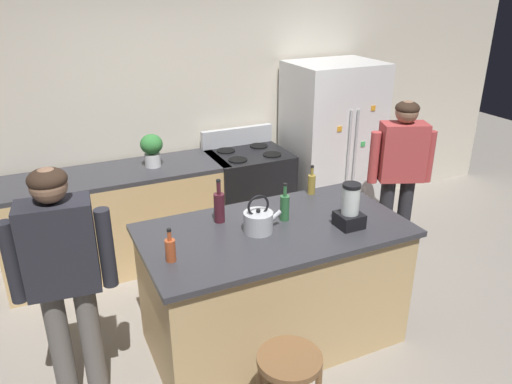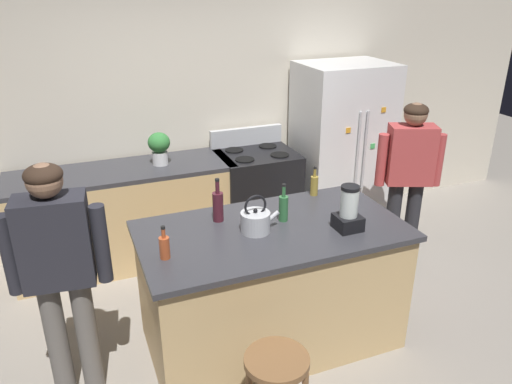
% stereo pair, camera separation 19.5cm
% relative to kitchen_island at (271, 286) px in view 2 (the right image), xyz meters
% --- Properties ---
extents(ground_plane, '(14.00, 14.00, 0.00)m').
position_rel_kitchen_island_xyz_m(ground_plane, '(0.00, 0.00, -0.47)').
color(ground_plane, gray).
extents(back_wall, '(8.00, 0.10, 2.70)m').
position_rel_kitchen_island_xyz_m(back_wall, '(0.00, 1.95, 0.88)').
color(back_wall, beige).
rests_on(back_wall, ground_plane).
extents(kitchen_island, '(1.82, 0.97, 0.94)m').
position_rel_kitchen_island_xyz_m(kitchen_island, '(0.00, 0.00, 0.00)').
color(kitchen_island, tan).
rests_on(kitchen_island, ground_plane).
extents(back_counter_run, '(2.00, 0.64, 0.94)m').
position_rel_kitchen_island_xyz_m(back_counter_run, '(-0.80, 1.55, -0.00)').
color(back_counter_run, tan).
rests_on(back_counter_run, ground_plane).
extents(refrigerator, '(0.90, 0.73, 1.75)m').
position_rel_kitchen_island_xyz_m(refrigerator, '(1.43, 1.50, 0.41)').
color(refrigerator, silver).
rests_on(refrigerator, ground_plane).
extents(stove_range, '(0.76, 0.65, 1.12)m').
position_rel_kitchen_island_xyz_m(stove_range, '(0.49, 1.52, 0.01)').
color(stove_range, black).
rests_on(stove_range, ground_plane).
extents(person_by_island_left, '(0.60, 0.26, 1.59)m').
position_rel_kitchen_island_xyz_m(person_by_island_left, '(-1.37, -0.00, 0.49)').
color(person_by_island_left, '#66605B').
rests_on(person_by_island_left, ground_plane).
extents(person_by_sink_right, '(0.58, 0.35, 1.54)m').
position_rel_kitchen_island_xyz_m(person_by_sink_right, '(1.58, 0.59, 0.46)').
color(person_by_sink_right, '#26262B').
rests_on(person_by_sink_right, ground_plane).
extents(bar_stool, '(0.36, 0.36, 0.62)m').
position_rel_kitchen_island_xyz_m(bar_stool, '(-0.34, -0.85, 0.02)').
color(bar_stool, brown).
rests_on(bar_stool, ground_plane).
extents(potted_plant, '(0.20, 0.20, 0.30)m').
position_rel_kitchen_island_xyz_m(potted_plant, '(-0.45, 1.55, 0.64)').
color(potted_plant, silver).
rests_on(potted_plant, back_counter_run).
extents(blender_appliance, '(0.17, 0.17, 0.32)m').
position_rel_kitchen_island_xyz_m(blender_appliance, '(0.47, -0.20, 0.60)').
color(blender_appliance, black).
rests_on(blender_appliance, kitchen_island).
extents(bottle_wine, '(0.08, 0.08, 0.32)m').
position_rel_kitchen_island_xyz_m(bottle_wine, '(-0.30, 0.25, 0.58)').
color(bottle_wine, '#471923').
rests_on(bottle_wine, kitchen_island).
extents(bottle_cooking_sauce, '(0.06, 0.06, 0.22)m').
position_rel_kitchen_island_xyz_m(bottle_cooking_sauce, '(-0.76, -0.12, 0.54)').
color(bottle_cooking_sauce, '#B24C26').
rests_on(bottle_cooking_sauce, kitchen_island).
extents(bottle_vinegar, '(0.06, 0.06, 0.24)m').
position_rel_kitchen_island_xyz_m(bottle_vinegar, '(0.53, 0.40, 0.55)').
color(bottle_vinegar, olive).
rests_on(bottle_vinegar, kitchen_island).
extents(bottle_olive_oil, '(0.07, 0.07, 0.28)m').
position_rel_kitchen_island_xyz_m(bottle_olive_oil, '(0.12, 0.08, 0.57)').
color(bottle_olive_oil, '#2D6638').
rests_on(bottle_olive_oil, kitchen_island).
extents(tea_kettle, '(0.28, 0.20, 0.27)m').
position_rel_kitchen_island_xyz_m(tea_kettle, '(-0.12, 0.00, 0.54)').
color(tea_kettle, '#B7BABF').
rests_on(tea_kettle, kitchen_island).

